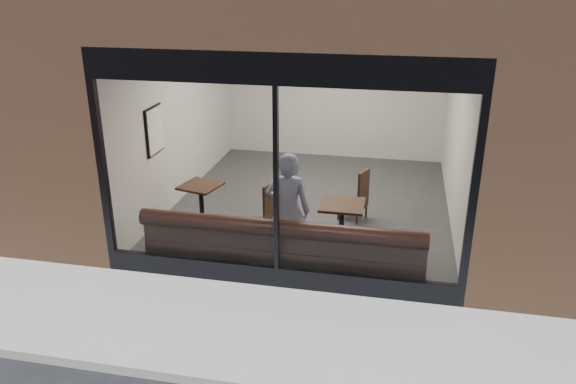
% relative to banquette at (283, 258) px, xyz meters
% --- Properties ---
extents(sidewalk_near, '(40.00, 2.00, 0.01)m').
position_rel_banquette_xyz_m(sidewalk_near, '(0.00, -1.45, -0.22)').
color(sidewalk_near, gray).
rests_on(sidewalk_near, ground).
extents(kerb_near, '(40.00, 0.10, 0.12)m').
position_rel_banquette_xyz_m(kerb_near, '(0.00, -2.50, -0.17)').
color(kerb_near, gray).
rests_on(kerb_near, ground).
extents(host_building_pier_left, '(2.50, 12.00, 3.20)m').
position_rel_banquette_xyz_m(host_building_pier_left, '(-3.75, 5.55, 1.38)').
color(host_building_pier_left, brown).
rests_on(host_building_pier_left, ground).
extents(host_building_pier_right, '(2.50, 12.00, 3.20)m').
position_rel_banquette_xyz_m(host_building_pier_right, '(3.75, 5.55, 1.38)').
color(host_building_pier_right, brown).
rests_on(host_building_pier_right, ground).
extents(host_building_backfill, '(5.00, 6.00, 3.20)m').
position_rel_banquette_xyz_m(host_building_backfill, '(0.00, 8.55, 1.38)').
color(host_building_backfill, brown).
rests_on(host_building_backfill, ground).
extents(cafe_floor, '(6.00, 6.00, 0.00)m').
position_rel_banquette_xyz_m(cafe_floor, '(0.00, 2.55, -0.21)').
color(cafe_floor, '#2D2D30').
rests_on(cafe_floor, ground).
extents(cafe_ceiling, '(6.00, 6.00, 0.00)m').
position_rel_banquette_xyz_m(cafe_ceiling, '(0.00, 2.55, 2.97)').
color(cafe_ceiling, white).
rests_on(cafe_ceiling, host_building_upper).
extents(cafe_wall_back, '(5.00, 0.00, 5.00)m').
position_rel_banquette_xyz_m(cafe_wall_back, '(0.00, 5.54, 1.37)').
color(cafe_wall_back, beige).
rests_on(cafe_wall_back, ground).
extents(cafe_wall_left, '(0.00, 6.00, 6.00)m').
position_rel_banquette_xyz_m(cafe_wall_left, '(-2.49, 2.55, 1.37)').
color(cafe_wall_left, beige).
rests_on(cafe_wall_left, ground).
extents(cafe_wall_right, '(0.00, 6.00, 6.00)m').
position_rel_banquette_xyz_m(cafe_wall_right, '(2.49, 2.55, 1.37)').
color(cafe_wall_right, beige).
rests_on(cafe_wall_right, ground).
extents(storefront_kick, '(5.00, 0.10, 0.30)m').
position_rel_banquette_xyz_m(storefront_kick, '(0.00, -0.40, -0.08)').
color(storefront_kick, black).
rests_on(storefront_kick, ground).
extents(storefront_header, '(5.00, 0.10, 0.40)m').
position_rel_banquette_xyz_m(storefront_header, '(0.00, -0.40, 2.77)').
color(storefront_header, black).
rests_on(storefront_header, host_building_upper).
extents(storefront_mullion, '(0.06, 0.10, 2.50)m').
position_rel_banquette_xyz_m(storefront_mullion, '(0.00, -0.40, 1.32)').
color(storefront_mullion, black).
rests_on(storefront_mullion, storefront_kick).
extents(storefront_glass, '(4.80, 0.00, 4.80)m').
position_rel_banquette_xyz_m(storefront_glass, '(0.00, -0.43, 1.33)').
color(storefront_glass, white).
rests_on(storefront_glass, storefront_kick).
extents(banquette, '(4.00, 0.55, 0.45)m').
position_rel_banquette_xyz_m(banquette, '(0.00, 0.00, 0.00)').
color(banquette, '#331412').
rests_on(banquette, cafe_floor).
extents(person, '(0.67, 0.47, 1.76)m').
position_rel_banquette_xyz_m(person, '(0.03, 0.21, 0.65)').
color(person, '#A1ABDC').
rests_on(person, cafe_floor).
extents(cafe_table_left, '(0.73, 0.73, 0.04)m').
position_rel_banquette_xyz_m(cafe_table_left, '(-1.68, 1.25, 0.52)').
color(cafe_table_left, black).
rests_on(cafe_table_left, cafe_floor).
extents(cafe_table_right, '(0.67, 0.67, 0.04)m').
position_rel_banquette_xyz_m(cafe_table_right, '(0.74, 0.92, 0.52)').
color(cafe_table_right, black).
rests_on(cafe_table_right, cafe_floor).
extents(cafe_chair_left, '(0.45, 0.45, 0.03)m').
position_rel_banquette_xyz_m(cafe_chair_left, '(-0.63, 1.10, 0.01)').
color(cafe_chair_left, black).
rests_on(cafe_chair_left, cafe_floor).
extents(cafe_chair_right, '(0.49, 0.49, 0.04)m').
position_rel_banquette_xyz_m(cafe_chair_right, '(0.81, 2.04, 0.01)').
color(cafe_chair_right, black).
rests_on(cafe_chair_right, cafe_floor).
extents(wall_poster, '(0.02, 0.55, 0.74)m').
position_rel_banquette_xyz_m(wall_poster, '(-2.45, 1.36, 1.40)').
color(wall_poster, white).
rests_on(wall_poster, cafe_wall_left).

